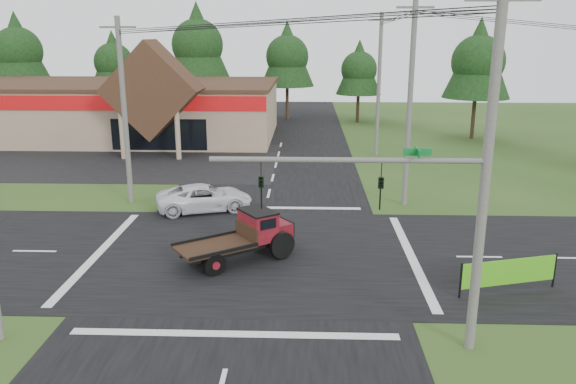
{
  "coord_description": "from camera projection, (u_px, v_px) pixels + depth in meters",
  "views": [
    {
      "loc": [
        2.33,
        -23.38,
        9.47
      ],
      "look_at": [
        1.44,
        2.59,
        2.2
      ],
      "focal_mm": 35.0,
      "sensor_mm": 36.0,
      "label": 1
    }
  ],
  "objects": [
    {
      "name": "traffic_signal_mast",
      "position": [
        424.0,
        213.0,
        16.53
      ],
      "size": [
        8.12,
        0.24,
        7.0
      ],
      "color": "#595651",
      "rests_on": "ground"
    },
    {
      "name": "parking_apron",
      "position": [
        98.0,
        161.0,
        43.88
      ],
      "size": [
        28.0,
        14.0,
        0.02
      ],
      "primitive_type": "cube",
      "color": "black",
      "rests_on": "ground"
    },
    {
      "name": "utility_pole_n",
      "position": [
        379.0,
        84.0,
        44.49
      ],
      "size": [
        2.0,
        0.3,
        11.2
      ],
      "color": "#595651",
      "rests_on": "ground"
    },
    {
      "name": "road_ew",
      "position": [
        254.0,
        254.0,
        25.13
      ],
      "size": [
        120.0,
        12.0,
        0.02
      ],
      "primitive_type": "cube",
      "color": "black",
      "rests_on": "ground"
    },
    {
      "name": "white_pickup",
      "position": [
        204.0,
        198.0,
        31.32
      ],
      "size": [
        5.75,
        3.91,
        1.46
      ],
      "primitive_type": "imported",
      "rotation": [
        0.0,
        0.0,
        1.88
      ],
      "color": "white",
      "rests_on": "ground"
    },
    {
      "name": "tree_row_a",
      "position": [
        18.0,
        49.0,
        62.45
      ],
      "size": [
        6.72,
        6.72,
        12.12
      ],
      "color": "#332316",
      "rests_on": "ground"
    },
    {
      "name": "ground",
      "position": [
        254.0,
        254.0,
        25.13
      ],
      "size": [
        120.0,
        120.0,
        0.0
      ],
      "primitive_type": "plane",
      "color": "#294C1B",
      "rests_on": "ground"
    },
    {
      "name": "utility_pole_nw",
      "position": [
        124.0,
        110.0,
        31.64
      ],
      "size": [
        2.0,
        0.3,
        10.5
      ],
      "color": "#595651",
      "rests_on": "ground"
    },
    {
      "name": "tree_row_d",
      "position": [
        287.0,
        54.0,
        63.57
      ],
      "size": [
        6.16,
        6.16,
        11.11
      ],
      "color": "#332316",
      "rests_on": "ground"
    },
    {
      "name": "utility_pole_nr",
      "position": [
        486.0,
        173.0,
        16.15
      ],
      "size": [
        2.0,
        0.3,
        11.0
      ],
      "color": "#595651",
      "rests_on": "ground"
    },
    {
      "name": "tree_side_ne",
      "position": [
        478.0,
        59.0,
        51.42
      ],
      "size": [
        6.16,
        6.16,
        11.11
      ],
      "color": "#332316",
      "rests_on": "ground"
    },
    {
      "name": "roadside_banner",
      "position": [
        509.0,
        276.0,
        21.22
      ],
      "size": [
        4.01,
        1.23,
        1.41
      ],
      "primitive_type": null,
      "rotation": [
        0.0,
        0.0,
        0.27
      ],
      "color": "#4BAF17",
      "rests_on": "ground"
    },
    {
      "name": "tree_row_e",
      "position": [
        359.0,
        68.0,
        61.74
      ],
      "size": [
        5.04,
        5.04,
        9.09
      ],
      "color": "#332316",
      "rests_on": "ground"
    },
    {
      "name": "utility_pole_ne",
      "position": [
        410.0,
        103.0,
        30.98
      ],
      "size": [
        2.0,
        0.3,
        11.5
      ],
      "color": "#595651",
      "rests_on": "ground"
    },
    {
      "name": "tree_row_b",
      "position": [
        113.0,
        60.0,
        64.41
      ],
      "size": [
        5.6,
        5.6,
        10.1
      ],
      "color": "#332316",
      "rests_on": "ground"
    },
    {
      "name": "cvs_building",
      "position": [
        118.0,
        108.0,
        53.36
      ],
      "size": [
        30.4,
        18.2,
        9.19
      ],
      "color": "tan",
      "rests_on": "ground"
    },
    {
      "name": "road_ns",
      "position": [
        254.0,
        254.0,
        25.13
      ],
      "size": [
        12.0,
        120.0,
        0.02
      ],
      "primitive_type": "cube",
      "color": "black",
      "rests_on": "ground"
    },
    {
      "name": "tree_row_c",
      "position": [
        197.0,
        42.0,
        62.57
      ],
      "size": [
        7.28,
        7.28,
        13.13
      ],
      "color": "#332316",
      "rests_on": "ground"
    },
    {
      "name": "antique_flatbed_truck",
      "position": [
        237.0,
        238.0,
        24.12
      ],
      "size": [
        5.39,
        4.61,
        2.17
      ],
      "primitive_type": null,
      "rotation": [
        0.0,
        0.0,
        -0.96
      ],
      "color": "#590C11",
      "rests_on": "ground"
    }
  ]
}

